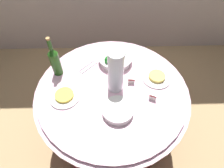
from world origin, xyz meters
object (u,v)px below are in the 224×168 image
object	(u,v)px
food_plate_noodles	(157,77)
broccoli_bowl	(115,58)
decorative_fruit_vase	(116,73)
plate_stack	(118,110)
serving_tongs	(87,67)
wine_bottle	(55,61)
label_placard_front	(131,81)
label_placard_mid	(153,97)
food_plate_fried_egg	(65,96)

from	to	relation	value
food_plate_noodles	broccoli_bowl	bearing A→B (deg)	149.79
decorative_fruit_vase	food_plate_noodles	world-z (taller)	decorative_fruit_vase
plate_stack	serving_tongs	size ratio (longest dim) A/B	1.45
wine_bottle	plate_stack	bearing A→B (deg)	-39.56
wine_bottle	label_placard_front	bearing A→B (deg)	-12.85
broccoli_bowl	wine_bottle	distance (m)	0.47
wine_bottle	serving_tongs	size ratio (longest dim) A/B	2.32
food_plate_noodles	plate_stack	bearing A→B (deg)	-136.96
food_plate_noodles	label_placard_front	xyz separation A→B (m)	(-0.20, -0.05, 0.02)
food_plate_noodles	label_placard_mid	bearing A→B (deg)	-108.31
food_plate_noodles	wine_bottle	bearing A→B (deg)	173.88
food_plate_noodles	food_plate_fried_egg	xyz separation A→B (m)	(-0.69, -0.16, -0.00)
serving_tongs	food_plate_noodles	distance (m)	0.56
broccoli_bowl	plate_stack	bearing A→B (deg)	-89.95
serving_tongs	food_plate_noodles	bearing A→B (deg)	-13.52
serving_tongs	food_plate_fried_egg	xyz separation A→B (m)	(-0.14, -0.29, 0.01)
decorative_fruit_vase	label_placard_mid	size ratio (longest dim) A/B	6.18
wine_bottle	decorative_fruit_vase	size ratio (longest dim) A/B	0.99
food_plate_fried_egg	wine_bottle	bearing A→B (deg)	108.45
plate_stack	food_plate_noodles	xyz separation A→B (m)	(0.31, 0.29, -0.01)
plate_stack	wine_bottle	xyz separation A→B (m)	(-0.45, 0.37, 0.10)
food_plate_fried_egg	label_placard_front	xyz separation A→B (m)	(0.49, 0.11, 0.02)
food_plate_fried_egg	label_placard_front	distance (m)	0.50
food_plate_noodles	label_placard_front	world-z (taller)	label_placard_front
decorative_fruit_vase	food_plate_fried_egg	xyz separation A→B (m)	(-0.37, -0.08, -0.15)
food_plate_noodles	decorative_fruit_vase	bearing A→B (deg)	-166.29
broccoli_bowl	label_placard_front	distance (m)	0.26
plate_stack	serving_tongs	xyz separation A→B (m)	(-0.23, 0.42, -0.02)
decorative_fruit_vase	broccoli_bowl	bearing A→B (deg)	88.33
plate_stack	decorative_fruit_vase	distance (m)	0.25
decorative_fruit_vase	label_placard_mid	world-z (taller)	decorative_fruit_vase
label_placard_mid	label_placard_front	bearing A→B (deg)	131.85
broccoli_bowl	label_placard_front	size ratio (longest dim) A/B	5.09
decorative_fruit_vase	serving_tongs	xyz separation A→B (m)	(-0.22, 0.21, -0.16)
broccoli_bowl	label_placard_front	world-z (taller)	broccoli_bowl
plate_stack	food_plate_fried_egg	bearing A→B (deg)	159.91
serving_tongs	label_placard_front	world-z (taller)	label_placard_front
plate_stack	label_placard_mid	xyz separation A→B (m)	(0.25, 0.09, 0.01)
broccoli_bowl	plate_stack	size ratio (longest dim) A/B	1.33
broccoli_bowl	food_plate_fried_egg	size ratio (longest dim) A/B	1.27
decorative_fruit_vase	food_plate_noodles	xyz separation A→B (m)	(0.32, 0.08, -0.15)
label_placard_front	label_placard_mid	bearing A→B (deg)	-48.15
wine_bottle	label_placard_mid	xyz separation A→B (m)	(0.70, -0.28, -0.10)
food_plate_fried_egg	serving_tongs	bearing A→B (deg)	63.11
food_plate_noodles	label_placard_front	size ratio (longest dim) A/B	4.00
broccoli_bowl	food_plate_noodles	size ratio (longest dim) A/B	1.27
broccoli_bowl	food_plate_noodles	bearing A→B (deg)	-30.21
plate_stack	label_placard_mid	world-z (taller)	label_placard_mid
plate_stack	wine_bottle	distance (m)	0.60
plate_stack	label_placard_front	distance (m)	0.27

